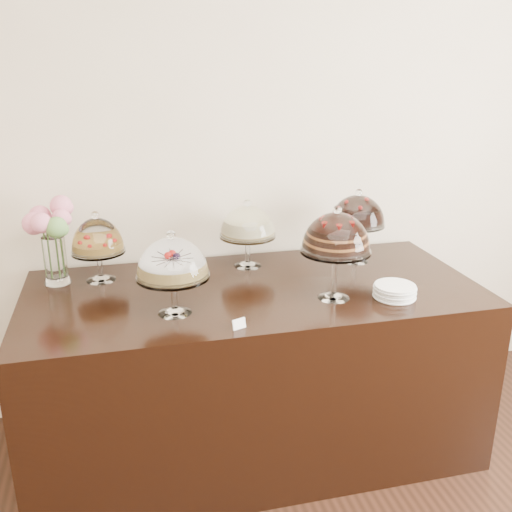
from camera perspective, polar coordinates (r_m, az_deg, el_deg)
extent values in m
cube|color=beige|center=(3.17, -0.97, 10.83)|extent=(5.00, 0.04, 3.00)
cube|color=black|center=(2.99, -0.23, -11.15)|extent=(2.20, 1.00, 0.90)
cone|color=white|center=(2.54, -8.12, -5.38)|extent=(0.15, 0.15, 0.02)
cylinder|color=white|center=(2.51, -8.21, -3.64)|extent=(0.03, 0.03, 0.14)
cylinder|color=white|center=(2.48, -8.29, -2.00)|extent=(0.32, 0.32, 0.01)
cylinder|color=#A58949|center=(2.47, -8.33, -1.30)|extent=(0.27, 0.27, 0.05)
sphere|color=#B3120E|center=(2.48, -6.82, -0.21)|extent=(0.02, 0.02, 0.02)
sphere|color=#B3120E|center=(2.50, -9.70, -0.22)|extent=(0.02, 0.02, 0.02)
sphere|color=#B3120E|center=(2.39, -8.58, -1.09)|extent=(0.02, 0.02, 0.02)
sphere|color=white|center=(2.42, -8.50, 2.10)|extent=(0.04, 0.04, 0.04)
cone|color=white|center=(2.70, 7.75, -3.90)|extent=(0.15, 0.15, 0.02)
cylinder|color=white|center=(2.65, 7.85, -1.66)|extent=(0.03, 0.03, 0.20)
cylinder|color=white|center=(2.62, 7.96, 0.51)|extent=(0.32, 0.32, 0.01)
cylinder|color=black|center=(2.60, 8.02, 1.70)|extent=(0.23, 0.23, 0.10)
sphere|color=#B3120E|center=(2.62, 9.18, 3.18)|extent=(0.02, 0.02, 0.02)
sphere|color=#B3120E|center=(2.64, 7.87, 3.38)|extent=(0.02, 0.02, 0.02)
sphere|color=#B3120E|center=(2.61, 6.77, 3.19)|extent=(0.02, 0.02, 0.02)
sphere|color=#B3120E|center=(2.54, 6.95, 2.79)|extent=(0.02, 0.02, 0.02)
sphere|color=#B3120E|center=(2.52, 8.29, 2.58)|extent=(0.02, 0.02, 0.02)
sphere|color=#B3120E|center=(2.56, 9.42, 2.79)|extent=(0.02, 0.02, 0.02)
sphere|color=white|center=(2.56, 8.16, 4.62)|extent=(0.04, 0.04, 0.04)
cone|color=white|center=(3.07, -0.83, -0.76)|extent=(0.15, 0.15, 0.02)
cylinder|color=white|center=(3.05, -0.84, 0.69)|extent=(0.03, 0.03, 0.14)
cylinder|color=white|center=(3.02, -0.84, 2.05)|extent=(0.30, 0.30, 0.01)
cylinder|color=#FFF8C5|center=(3.01, -0.85, 2.83)|extent=(0.23, 0.23, 0.07)
sphere|color=white|center=(2.98, -0.86, 5.33)|extent=(0.04, 0.04, 0.04)
cone|color=white|center=(3.20, 9.86, -0.26)|extent=(0.15, 0.15, 0.02)
cylinder|color=white|center=(3.16, 9.96, 1.50)|extent=(0.03, 0.03, 0.18)
cylinder|color=white|center=(3.14, 10.06, 3.18)|extent=(0.30, 0.30, 0.01)
cylinder|color=black|center=(3.12, 10.11, 3.98)|extent=(0.24, 0.24, 0.08)
sphere|color=#B3120E|center=(3.15, 11.08, 5.00)|extent=(0.02, 0.02, 0.02)
sphere|color=#B3120E|center=(3.13, 9.02, 5.02)|extent=(0.02, 0.02, 0.02)
sphere|color=#B3120E|center=(3.05, 10.39, 4.55)|extent=(0.02, 0.02, 0.02)
sphere|color=white|center=(3.09, 10.25, 6.25)|extent=(0.04, 0.04, 0.04)
cone|color=white|center=(2.98, -15.24, -2.09)|extent=(0.15, 0.15, 0.02)
cylinder|color=white|center=(2.96, -15.36, -0.77)|extent=(0.03, 0.03, 0.12)
cylinder|color=white|center=(2.94, -15.47, 0.45)|extent=(0.26, 0.26, 0.01)
cylinder|color=#AE8233|center=(2.93, -15.51, 0.89)|extent=(0.21, 0.21, 0.04)
sphere|color=#B3120E|center=(2.94, -14.49, 1.60)|extent=(0.02, 0.02, 0.02)
sphere|color=#B3120E|center=(2.98, -15.30, 1.75)|extent=(0.02, 0.02, 0.02)
sphere|color=#B3120E|center=(2.96, -16.35, 1.57)|extent=(0.02, 0.02, 0.02)
sphere|color=#B3120E|center=(2.91, -16.64, 1.23)|extent=(0.02, 0.02, 0.02)
sphere|color=#B3120E|center=(2.87, -15.83, 1.07)|extent=(0.02, 0.02, 0.02)
sphere|color=#B3120E|center=(2.88, -14.75, 1.25)|extent=(0.02, 0.02, 0.02)
sphere|color=white|center=(2.89, -15.80, 3.94)|extent=(0.04, 0.04, 0.04)
cylinder|color=white|center=(2.98, -19.42, -0.38)|extent=(0.11, 0.11, 0.24)
cylinder|color=#476B2D|center=(2.96, -19.08, 0.88)|extent=(0.01, 0.01, 0.29)
sphere|color=pink|center=(2.92, -18.89, 3.66)|extent=(0.09, 0.09, 0.09)
cylinder|color=#476B2D|center=(2.98, -19.09, 1.46)|extent=(0.01, 0.01, 0.33)
sphere|color=pink|center=(2.97, -18.92, 4.77)|extent=(0.11, 0.11, 0.11)
cylinder|color=#476B2D|center=(3.01, -20.02, 0.97)|extent=(0.01, 0.01, 0.28)
sphere|color=pink|center=(3.02, -20.79, 3.74)|extent=(0.11, 0.11, 0.11)
cylinder|color=#476B2D|center=(2.96, -20.28, 0.58)|extent=(0.01, 0.01, 0.27)
sphere|color=pink|center=(2.93, -21.34, 3.03)|extent=(0.11, 0.11, 0.11)
cylinder|color=#476B2D|center=(2.93, -19.96, 0.58)|extent=(0.01, 0.01, 0.29)
sphere|color=pink|center=(2.85, -20.71, 3.11)|extent=(0.10, 0.10, 0.10)
cylinder|color=#476B2D|center=(2.92, -19.29, 0.39)|extent=(0.01, 0.01, 0.27)
sphere|color=#5E9146|center=(2.85, -19.33, 2.72)|extent=(0.10, 0.10, 0.10)
cylinder|color=white|center=(2.75, 13.65, -3.96)|extent=(0.19, 0.19, 0.01)
cylinder|color=white|center=(2.75, 13.67, -3.75)|extent=(0.18, 0.18, 0.01)
cylinder|color=white|center=(2.75, 13.69, -3.54)|extent=(0.19, 0.19, 0.01)
cylinder|color=white|center=(2.74, 13.71, -3.33)|extent=(0.18, 0.18, 0.01)
cylinder|color=white|center=(2.74, 13.73, -3.12)|extent=(0.19, 0.19, 0.01)
cylinder|color=white|center=(2.73, 13.74, -2.90)|extent=(0.18, 0.18, 0.01)
cube|color=white|center=(2.37, -1.71, -6.80)|extent=(0.06, 0.03, 0.04)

